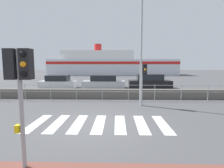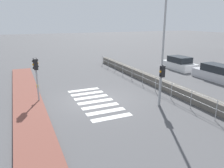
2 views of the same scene
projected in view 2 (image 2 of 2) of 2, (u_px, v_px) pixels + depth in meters
name	position (u px, v px, depth m)	size (l,w,h in m)	color
ground_plane	(94.00, 100.00, 14.62)	(160.00, 160.00, 0.00)	#4C4C4F
sidewalk_brick	(29.00, 109.00, 13.02)	(24.00, 1.80, 0.12)	brown
crosswalk	(96.00, 101.00, 14.38)	(5.85, 2.40, 0.01)	silver
seawall	(165.00, 85.00, 16.75)	(24.54, 0.55, 0.69)	#605B54
harbor_fence	(156.00, 81.00, 16.29)	(22.13, 0.04, 1.16)	#9EA0A3
traffic_light_near	(36.00, 68.00, 13.69)	(0.58, 0.41, 2.87)	#9EA0A3
traffic_light_far	(161.00, 77.00, 13.06)	(0.34, 0.32, 2.58)	#9EA0A3
streetlamp	(162.00, 40.00, 12.58)	(0.32, 0.90, 6.70)	#9EA0A3
parked_car_white	(179.00, 64.00, 23.78)	(3.85, 1.85, 1.39)	silver
parked_car_silver	(218.00, 74.00, 19.35)	(4.55, 1.71, 1.40)	#BCBCC1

